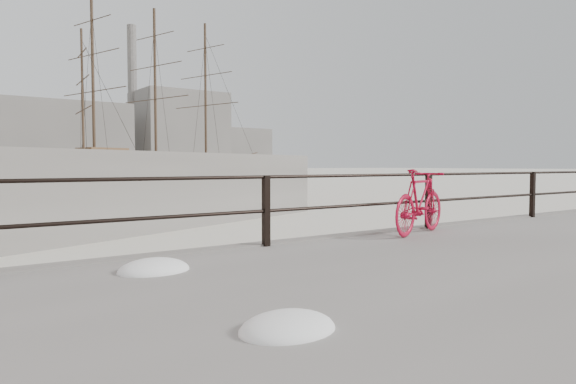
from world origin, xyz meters
TOP-DOWN VIEW (x-y plane):
  - ground at (0.00, 0.00)m, footprint 400.00×400.00m
  - guardrail at (0.00, -0.15)m, footprint 28.00×0.10m
  - bicycle at (-4.22, -0.56)m, footprint 1.80×0.77m
  - barque_black at (26.15, 90.13)m, footprint 61.14×35.13m
  - schooner_mid at (1.35, 73.23)m, footprint 32.14×15.68m
  - industrial_west at (20.00, 140.00)m, footprint 32.00×18.00m
  - industrial_mid at (55.00, 145.00)m, footprint 26.00×20.00m
  - industrial_east at (78.00, 150.00)m, footprint 20.00×16.00m
  - smokestack at (42.00, 150.00)m, footprint 2.80×2.80m

SIDE VIEW (x-z plane):
  - ground at x=0.00m, z-range 0.00..0.00m
  - barque_black at x=26.15m, z-range -16.51..16.51m
  - schooner_mid at x=1.35m, z-range -11.11..11.11m
  - guardrail at x=0.00m, z-range 0.35..1.35m
  - bicycle at x=-4.22m, z-range 0.35..1.43m
  - industrial_east at x=78.00m, z-range 0.00..14.00m
  - industrial_west at x=20.00m, z-range 0.00..18.00m
  - industrial_mid at x=55.00m, z-range 0.00..24.00m
  - smokestack at x=42.00m, z-range 0.00..44.00m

